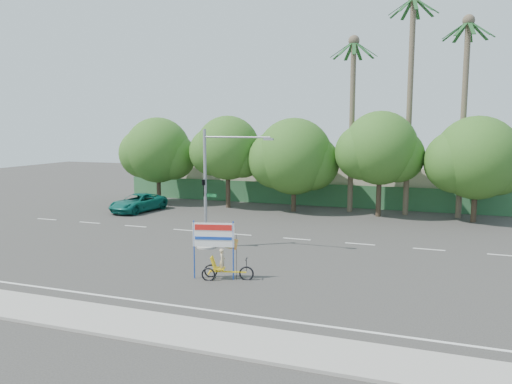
% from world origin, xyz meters
% --- Properties ---
extents(ground, '(120.00, 120.00, 0.00)m').
position_xyz_m(ground, '(0.00, 0.00, 0.00)').
color(ground, '#33302D').
rests_on(ground, ground).
extents(sidewalk_near, '(50.00, 2.40, 0.12)m').
position_xyz_m(sidewalk_near, '(0.00, -7.50, 0.06)').
color(sidewalk_near, gray).
rests_on(sidewalk_near, ground).
extents(fence, '(38.00, 0.08, 2.00)m').
position_xyz_m(fence, '(0.00, 21.50, 1.00)').
color(fence, '#336B3D').
rests_on(fence, ground).
extents(building_left, '(12.00, 8.00, 4.00)m').
position_xyz_m(building_left, '(-10.00, 26.00, 2.00)').
color(building_left, beige).
rests_on(building_left, ground).
extents(building_right, '(14.00, 8.00, 3.60)m').
position_xyz_m(building_right, '(8.00, 26.00, 1.80)').
color(building_right, beige).
rests_on(building_right, ground).
extents(tree_far_left, '(7.14, 6.00, 7.96)m').
position_xyz_m(tree_far_left, '(-14.05, 18.00, 4.76)').
color(tree_far_left, '#473828').
rests_on(tree_far_left, ground).
extents(tree_left, '(6.66, 5.60, 8.07)m').
position_xyz_m(tree_left, '(-7.05, 18.00, 5.06)').
color(tree_left, '#473828').
rests_on(tree_left, ground).
extents(tree_center, '(7.62, 6.40, 7.85)m').
position_xyz_m(tree_center, '(-1.05, 18.00, 4.47)').
color(tree_center, '#473828').
rests_on(tree_center, ground).
extents(tree_right, '(6.90, 5.80, 8.36)m').
position_xyz_m(tree_right, '(5.95, 18.00, 5.24)').
color(tree_right, '#473828').
rests_on(tree_right, ground).
extents(tree_far_right, '(7.38, 6.20, 7.94)m').
position_xyz_m(tree_far_right, '(12.95, 18.00, 4.64)').
color(tree_far_right, '#473828').
rests_on(tree_far_right, ground).
extents(palm_tall, '(3.73, 3.79, 17.45)m').
position_xyz_m(palm_tall, '(8.00, 19.50, 10.46)').
color(palm_tall, '#70604C').
rests_on(palm_tall, ground).
extents(palm_mid, '(3.73, 3.79, 15.45)m').
position_xyz_m(palm_mid, '(12.00, 19.50, 9.40)').
color(palm_mid, '#70604C').
rests_on(palm_mid, ground).
extents(palm_short, '(3.73, 3.79, 14.45)m').
position_xyz_m(palm_short, '(3.50, 19.50, 8.86)').
color(palm_short, '#70604C').
rests_on(palm_short, ground).
extents(traffic_signal, '(4.72, 1.10, 7.00)m').
position_xyz_m(traffic_signal, '(-2.20, 3.98, 2.92)').
color(traffic_signal, gray).
rests_on(traffic_signal, ground).
extents(trike_billboard, '(2.82, 1.04, 2.83)m').
position_xyz_m(trike_billboard, '(0.77, -1.37, 1.14)').
color(trike_billboard, black).
rests_on(trike_billboard, ground).
extents(pickup_truck, '(3.32, 5.69, 1.49)m').
position_xyz_m(pickup_truck, '(-13.33, 13.47, 0.74)').
color(pickup_truck, '#0E6356').
rests_on(pickup_truck, ground).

